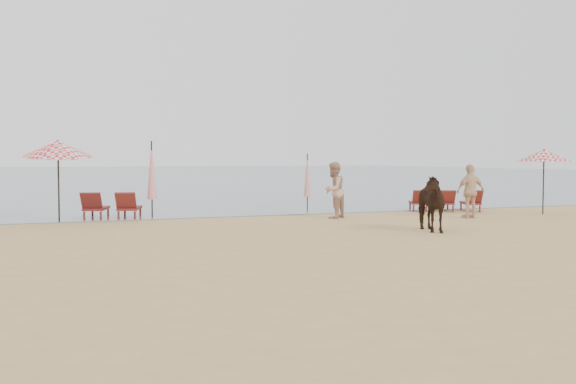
% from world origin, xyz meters
% --- Properties ---
extents(ground, '(120.00, 120.00, 0.00)m').
position_xyz_m(ground, '(0.00, 0.00, 0.00)').
color(ground, tan).
rests_on(ground, ground).
extents(sea, '(160.00, 140.00, 0.06)m').
position_xyz_m(sea, '(0.00, 80.00, 0.00)').
color(sea, '#51606B').
rests_on(sea, ground).
extents(lounger_cluster_left, '(2.11, 2.06, 0.62)m').
position_xyz_m(lounger_cluster_left, '(-4.00, 10.72, 0.43)').
color(lounger_cluster_left, maroon).
rests_on(lounger_cluster_left, ground).
extents(lounger_cluster_right, '(2.92, 2.41, 0.56)m').
position_xyz_m(lounger_cluster_right, '(8.03, 9.46, 0.39)').
color(lounger_cluster_right, maroon).
rests_on(lounger_cluster_right, ground).
extents(umbrella_open_left_b, '(2.08, 2.12, 2.65)m').
position_xyz_m(umbrella_open_left_b, '(-5.64, 10.08, 2.29)').
color(umbrella_open_left_b, black).
rests_on(umbrella_open_left_b, ground).
extents(umbrella_open_right, '(1.90, 1.90, 2.32)m').
position_xyz_m(umbrella_open_right, '(10.63, 7.23, 2.09)').
color(umbrella_open_right, black).
rests_on(umbrella_open_right, ground).
extents(umbrella_closed_left, '(0.31, 0.31, 2.58)m').
position_xyz_m(umbrella_closed_left, '(-2.69, 10.69, 1.59)').
color(umbrella_closed_left, black).
rests_on(umbrella_closed_left, ground).
extents(umbrella_closed_right, '(0.27, 0.27, 2.18)m').
position_xyz_m(umbrella_closed_right, '(3.33, 11.66, 1.34)').
color(umbrella_closed_right, black).
rests_on(umbrella_closed_right, ground).
extents(cow, '(1.18, 1.96, 1.55)m').
position_xyz_m(cow, '(3.72, 4.12, 0.77)').
color(cow, black).
rests_on(cow, ground).
extents(beachgoer_right_a, '(1.15, 1.11, 1.87)m').
position_xyz_m(beachgoer_right_a, '(2.96, 8.48, 0.94)').
color(beachgoer_right_a, tan).
rests_on(beachgoer_right_a, ground).
extents(beachgoer_right_b, '(1.06, 0.45, 1.80)m').
position_xyz_m(beachgoer_right_b, '(7.22, 6.86, 0.90)').
color(beachgoer_right_b, '#DFB18B').
rests_on(beachgoer_right_b, ground).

